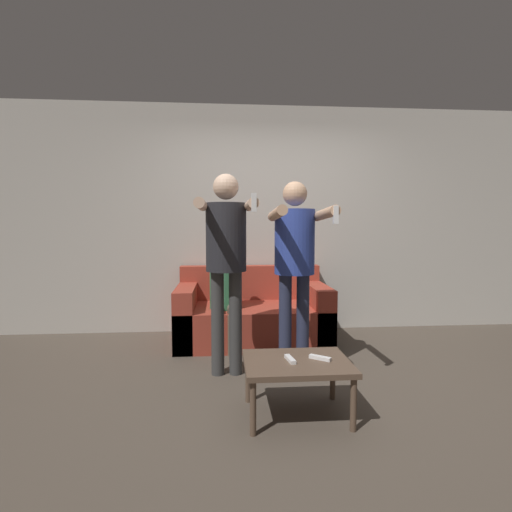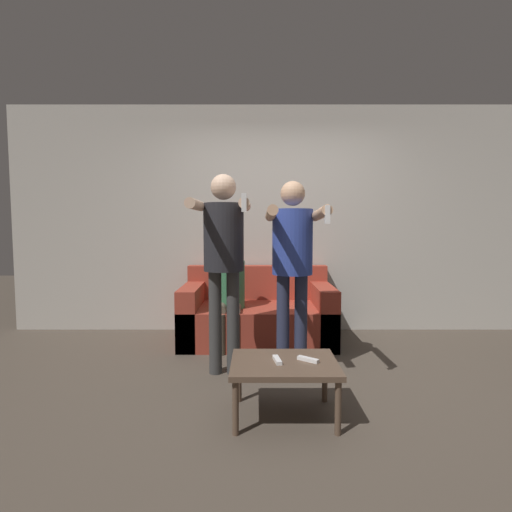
{
  "view_description": "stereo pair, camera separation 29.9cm",
  "coord_description": "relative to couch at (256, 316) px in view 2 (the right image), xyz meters",
  "views": [
    {
      "loc": [
        -0.55,
        -3.11,
        1.28
      ],
      "look_at": [
        -0.24,
        0.72,
        0.98
      ],
      "focal_mm": 28.0,
      "sensor_mm": 36.0,
      "label": 1
    },
    {
      "loc": [
        -0.25,
        -3.13,
        1.28
      ],
      "look_at": [
        -0.24,
        0.72,
        0.98
      ],
      "focal_mm": 28.0,
      "sensor_mm": 36.0,
      "label": 2
    }
  ],
  "objects": [
    {
      "name": "person_standing_left",
      "position": [
        -0.29,
        -1.01,
        0.81
      ],
      "size": [
        0.46,
        0.76,
        1.71
      ],
      "color": "#383838",
      "rests_on": "ground_plane"
    },
    {
      "name": "couch",
      "position": [
        0.0,
        0.0,
        0.0
      ],
      "size": [
        1.64,
        0.92,
        0.8
      ],
      "color": "#9E3828",
      "rests_on": "ground_plane"
    },
    {
      "name": "remote_far",
      "position": [
        0.33,
        -1.77,
        0.12
      ],
      "size": [
        0.14,
        0.12,
        0.02
      ],
      "color": "white",
      "rests_on": "coffee_table"
    },
    {
      "name": "wall_back",
      "position": [
        0.24,
        0.49,
        1.08
      ],
      "size": [
        6.4,
        0.06,
        2.7
      ],
      "color": "#B7B2A8",
      "rests_on": "ground_plane"
    },
    {
      "name": "coffee_table",
      "position": [
        0.17,
        -1.78,
        0.06
      ],
      "size": [
        0.7,
        0.55,
        0.38
      ],
      "color": "brown",
      "rests_on": "ground_plane"
    },
    {
      "name": "person_standing_right",
      "position": [
        0.29,
        -1.01,
        0.77
      ],
      "size": [
        0.46,
        0.76,
        1.65
      ],
      "color": "#282D47",
      "rests_on": "ground_plane"
    },
    {
      "name": "remote_near",
      "position": [
        0.12,
        -1.78,
        0.12
      ],
      "size": [
        0.06,
        0.15,
        0.02
      ],
      "color": "white",
      "rests_on": "coffee_table"
    },
    {
      "name": "ground_plane",
      "position": [
        0.24,
        -1.23,
        -0.27
      ],
      "size": [
        14.0,
        14.0,
        0.0
      ],
      "primitive_type": "plane",
      "color": "#4C4238"
    },
    {
      "name": "person_seated",
      "position": [
        -0.3,
        -0.22,
        0.35
      ],
      "size": [
        0.32,
        0.54,
        1.14
      ],
      "color": "brown",
      "rests_on": "ground_plane"
    }
  ]
}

